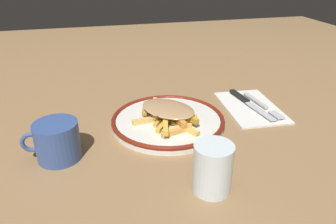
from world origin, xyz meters
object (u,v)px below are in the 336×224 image
Objects in this scene: plate at (168,121)px; coffee_mug at (57,141)px; knife at (247,101)px; fries_heap at (169,113)px; napkin at (251,106)px; fork at (262,105)px; water_glass at (213,168)px.

plate is 2.41× the size of coffee_mug.
knife is (-0.25, -0.06, 0.00)m from plate.
plate is 0.03m from fries_heap.
napkin is 1.29× the size of fork.
fries_heap is 0.26m from napkin.
plate is 0.26m from napkin.
knife is at bearing -164.43° from coffee_mug.
fries_heap is 0.29m from fork.
coffee_mug reaches higher than plate.
plate is 1.37× the size of knife.
fork is 1.47× the size of coffee_mug.
plate is 1.63× the size of fork.
fork is (-0.28, -0.03, -0.00)m from plate.
knife is 0.53m from coffee_mug.
fries_heap is 1.12× the size of fork.
water_glass is at bearing 93.82° from fries_heap.
napkin is at bearing -171.17° from plate.
knife is at bearing -44.59° from fork.
plate is 1.46× the size of fries_heap.
coffee_mug is (0.26, 0.08, 0.00)m from fries_heap.
fries_heap is 0.86× the size of napkin.
fork is 0.39m from water_glass.
knife is 0.40m from water_glass.
coffee_mug is at bearing 11.63° from fork.
fork is 0.84× the size of knife.
fork is (-0.03, 0.01, 0.01)m from napkin.
knife is (0.03, -0.03, 0.00)m from fork.
fries_heap is at bearing -163.07° from coffee_mug.
coffee_mug is (0.26, 0.09, 0.03)m from plate.
napkin is (-0.25, -0.04, -0.01)m from plate.
fork is at bearing -173.50° from fries_heap.
napkin is at bearing -22.68° from fork.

